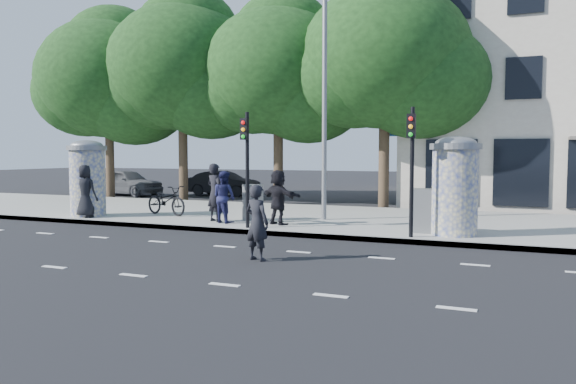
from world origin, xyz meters
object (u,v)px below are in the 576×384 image
at_px(man_road, 257,222).
at_px(car_mid, 224,183).
at_px(traffic_pole_far, 412,158).
at_px(cabinet_left, 253,202).
at_px(ad_column_right, 455,184).
at_px(ped_b, 215,192).
at_px(ped_c, 224,197).
at_px(ad_column_left, 88,176).
at_px(bicycle, 166,200).
at_px(traffic_pole_near, 246,157).
at_px(ped_f, 278,197).
at_px(ped_a, 86,191).
at_px(street_lamp, 324,78).
at_px(cabinet_right, 423,211).
at_px(car_left, 126,182).

distance_m(man_road, car_mid, 18.91).
xyz_separation_m(traffic_pole_far, cabinet_left, (-5.50, 1.82, -1.49)).
xyz_separation_m(ad_column_right, ped_b, (-7.46, 0.11, -0.45)).
relative_size(ped_b, cabinet_left, 1.60).
bearing_deg(ad_column_right, ped_c, -179.26).
distance_m(ad_column_left, bicycle, 2.84).
height_order(traffic_pole_near, ped_f, traffic_pole_near).
distance_m(ad_column_left, ped_f, 7.17).
bearing_deg(traffic_pole_near, ped_c, 146.02).
bearing_deg(ped_a, traffic_pole_near, -178.32).
bearing_deg(ad_column_right, street_lamp, 156.27).
relative_size(ped_b, ped_f, 1.11).
bearing_deg(cabinet_right, ped_f, -177.08).
relative_size(ad_column_right, ped_b, 1.42).
xyz_separation_m(ad_column_left, cabinet_left, (5.90, 1.11, -0.80)).
bearing_deg(ped_a, ad_column_right, -172.75).
height_order(ad_column_right, ped_c, ad_column_right).
bearing_deg(bicycle, ad_column_right, -79.74).
bearing_deg(man_road, ped_b, -34.67).
bearing_deg(car_left, cabinet_right, -113.27).
xyz_separation_m(ped_f, car_mid, (-8.29, 11.36, -0.32)).
relative_size(traffic_pole_far, car_left, 0.79).
xyz_separation_m(street_lamp, cabinet_left, (-2.10, -1.02, -4.06)).
bearing_deg(traffic_pole_near, cabinet_left, 111.05).
xyz_separation_m(traffic_pole_far, man_road, (-2.67, -3.68, -1.39)).
xyz_separation_m(traffic_pole_near, bicycle, (-4.21, 1.98, -1.56)).
bearing_deg(traffic_pole_near, ped_f, 63.69).
distance_m(traffic_pole_near, car_mid, 14.75).
height_order(ad_column_left, ped_b, ad_column_left).
xyz_separation_m(ad_column_left, ped_a, (0.28, -0.41, -0.47)).
relative_size(street_lamp, ped_a, 4.38).
relative_size(ad_column_right, traffic_pole_near, 0.78).
bearing_deg(ped_a, car_left, -53.09).
xyz_separation_m(street_lamp, cabinet_right, (3.55, -1.81, -4.03)).
xyz_separation_m(ped_c, cabinet_left, (0.51, 1.01, -0.24)).
distance_m(traffic_pole_near, bicycle, 4.90).
distance_m(ped_f, bicycle, 4.84).
distance_m(ad_column_left, cabinet_left, 6.06).
bearing_deg(car_mid, traffic_pole_far, -135.49).
bearing_deg(street_lamp, ped_a, -161.76).
bearing_deg(street_lamp, car_mid, 133.64).
distance_m(traffic_pole_near, cabinet_left, 2.46).
bearing_deg(street_lamp, bicycle, -171.26).
bearing_deg(bicycle, street_lamp, -64.89).
bearing_deg(bicycle, ped_f, -84.26).
height_order(ad_column_right, bicycle, ad_column_right).
distance_m(ad_column_left, ad_column_right, 12.40).
xyz_separation_m(ad_column_left, ped_f, (7.14, 0.38, -0.54)).
bearing_deg(ped_b, traffic_pole_near, 171.49).
bearing_deg(car_mid, man_road, -149.24).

